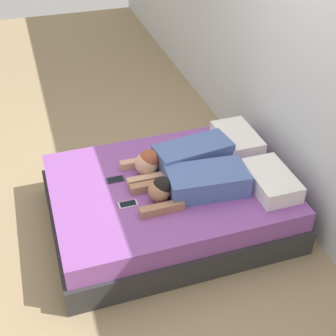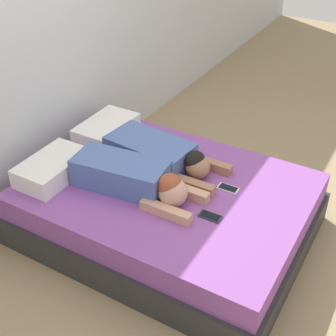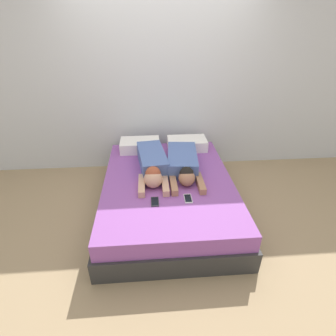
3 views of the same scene
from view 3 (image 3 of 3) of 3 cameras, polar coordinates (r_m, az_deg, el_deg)
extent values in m
plane|color=#9E8460|center=(3.30, 0.00, -8.80)|extent=(12.00, 12.00, 0.00)
cube|color=silver|center=(3.81, -1.44, 18.42)|extent=(12.00, 0.06, 2.60)
cube|color=#2D2D2D|center=(3.23, 0.00, -7.11)|extent=(1.53, 2.03, 0.24)
cube|color=#8C4C9E|center=(3.10, 0.00, -3.92)|extent=(1.47, 1.97, 0.19)
cube|color=white|center=(3.70, -6.11, 4.94)|extent=(0.54, 0.33, 0.15)
cube|color=white|center=(3.74, 4.15, 5.30)|extent=(0.54, 0.33, 0.15)
cube|color=#4C66A5|center=(3.24, -3.46, 1.79)|extent=(0.38, 0.71, 0.21)
sphere|color=tan|center=(2.87, -3.23, -2.37)|extent=(0.20, 0.20, 0.20)
sphere|color=#99472D|center=(2.87, -3.27, -1.33)|extent=(0.17, 0.17, 0.17)
cube|color=tan|center=(2.89, -5.74, -3.79)|extent=(0.07, 0.37, 0.07)
cube|color=tan|center=(2.89, -0.63, -3.59)|extent=(0.07, 0.37, 0.07)
cube|color=#4C66A5|center=(3.25, 3.09, 1.75)|extent=(0.41, 0.69, 0.19)
sphere|color=#A37051|center=(2.90, 4.10, -2.18)|extent=(0.19, 0.19, 0.19)
sphere|color=black|center=(2.90, 4.07, -1.24)|extent=(0.16, 0.16, 0.16)
cube|color=#A37051|center=(2.90, 1.20, -3.54)|extent=(0.07, 0.36, 0.07)
cube|color=#A37051|center=(2.94, 7.02, -3.26)|extent=(0.07, 0.36, 0.07)
cube|color=#2D2D33|center=(2.69, -2.87, -7.33)|extent=(0.08, 0.15, 0.01)
cube|color=black|center=(2.69, -2.87, -7.23)|extent=(0.07, 0.13, 0.00)
cube|color=silver|center=(2.74, 4.38, -6.65)|extent=(0.08, 0.15, 0.01)
cube|color=black|center=(2.74, 4.38, -6.56)|extent=(0.07, 0.13, 0.00)
camera|label=1|loc=(3.65, 68.98, 26.67)|focal=50.00mm
camera|label=2|loc=(2.49, -73.04, 19.25)|focal=50.00mm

